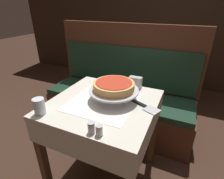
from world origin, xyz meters
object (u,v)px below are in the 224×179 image
(booth_bench, at_px, (120,101))
(pizza_server, at_px, (143,105))
(pizza_pan_stand, at_px, (114,91))
(deep_dish_pizza, at_px, (114,86))
(dining_table_rear, at_px, (166,57))
(condiment_caddy, at_px, (170,47))
(pepper_shaker, at_px, (99,130))
(water_glass_near, at_px, (39,106))
(salt_shaker, at_px, (91,127))
(dining_table_front, at_px, (103,116))
(napkin_holder, at_px, (135,82))

(booth_bench, xyz_separation_m, pizza_server, (0.43, -0.67, 0.42))
(pizza_pan_stand, relative_size, deep_dish_pizza, 1.22)
(pizza_pan_stand, xyz_separation_m, pizza_server, (0.21, -0.00, -0.06))
(dining_table_rear, xyz_separation_m, condiment_caddy, (0.05, 0.02, 0.15))
(pizza_server, height_order, pepper_shaker, pepper_shaker)
(pizza_pan_stand, height_order, water_glass_near, water_glass_near)
(booth_bench, relative_size, pizza_pan_stand, 4.77)
(booth_bench, height_order, deep_dish_pizza, booth_bench)
(pizza_server, height_order, salt_shaker, salt_shaker)
(booth_bench, bearing_deg, salt_shaker, -76.11)
(pizza_server, height_order, condiment_caddy, condiment_caddy)
(dining_table_rear, relative_size, condiment_caddy, 4.43)
(dining_table_front, bearing_deg, water_glass_near, -134.55)
(pizza_pan_stand, height_order, pizza_server, pizza_pan_stand)
(dining_table_front, height_order, deep_dish_pizza, deep_dish_pizza)
(pizza_server, bearing_deg, water_glass_near, -147.74)
(dining_table_rear, xyz_separation_m, napkin_holder, (-0.03, -1.43, 0.16))
(napkin_holder, bearing_deg, dining_table_rear, 88.94)
(dining_table_rear, relative_size, pizza_pan_stand, 2.16)
(pepper_shaker, bearing_deg, deep_dish_pizza, 102.73)
(condiment_caddy, bearing_deg, pizza_server, -87.95)
(deep_dish_pizza, xyz_separation_m, pepper_shaker, (0.08, -0.37, -0.08))
(napkin_holder, bearing_deg, salt_shaker, -93.77)
(salt_shaker, distance_m, condiment_caddy, 2.07)
(water_glass_near, xyz_separation_m, salt_shaker, (0.37, -0.02, -0.02))
(deep_dish_pizza, bearing_deg, dining_table_rear, 86.46)
(booth_bench, relative_size, water_glass_near, 16.28)
(pizza_pan_stand, distance_m, pizza_server, 0.22)
(booth_bench, distance_m, salt_shaker, 1.16)
(condiment_caddy, bearing_deg, booth_bench, -109.75)
(booth_bench, relative_size, deep_dish_pizza, 5.83)
(dining_table_front, distance_m, pepper_shaker, 0.37)
(dining_table_rear, bearing_deg, pizza_server, -86.38)
(pizza_pan_stand, height_order, condiment_caddy, condiment_caddy)
(napkin_holder, bearing_deg, deep_dish_pizza, -107.32)
(dining_table_rear, relative_size, deep_dish_pizza, 2.64)
(salt_shaker, distance_m, pepper_shaker, 0.05)
(dining_table_front, distance_m, deep_dish_pizza, 0.24)
(dining_table_rear, bearing_deg, deep_dish_pizza, -93.54)
(condiment_caddy, bearing_deg, dining_table_rear, -153.95)
(pizza_pan_stand, bearing_deg, pepper_shaker, -77.27)
(pizza_pan_stand, relative_size, condiment_caddy, 2.06)
(water_glass_near, relative_size, condiment_caddy, 0.60)
(salt_shaker, xyz_separation_m, napkin_holder, (0.04, 0.62, 0.02))
(booth_bench, distance_m, napkin_holder, 0.69)
(water_glass_near, distance_m, pepper_shaker, 0.42)
(pepper_shaker, xyz_separation_m, napkin_holder, (-0.01, 0.62, 0.02))
(pizza_pan_stand, bearing_deg, condiment_caddy, 84.98)
(napkin_holder, bearing_deg, pizza_pan_stand, -107.32)
(water_glass_near, bearing_deg, deep_dish_pizza, 45.87)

